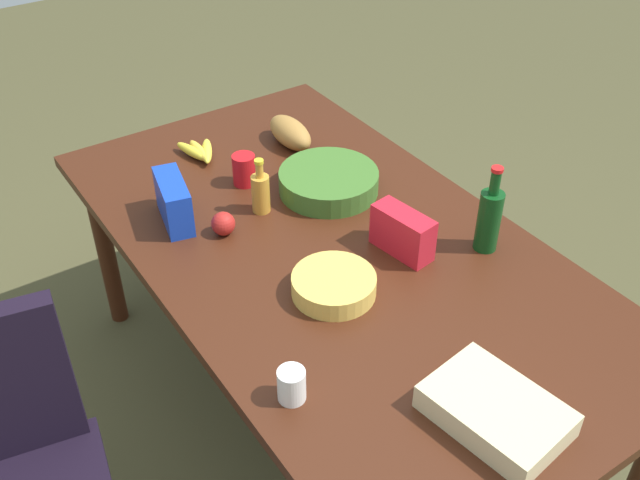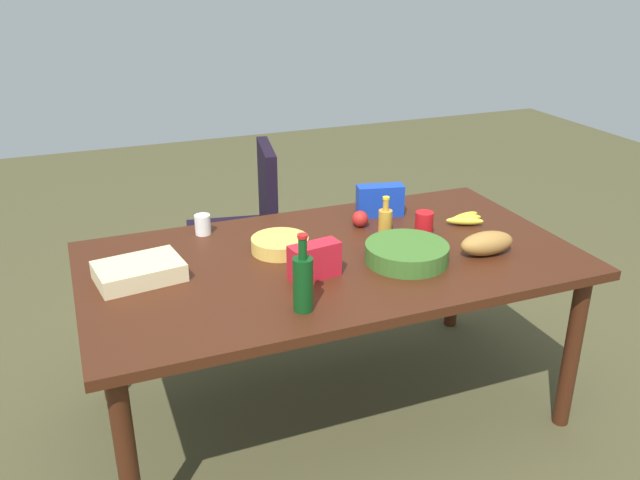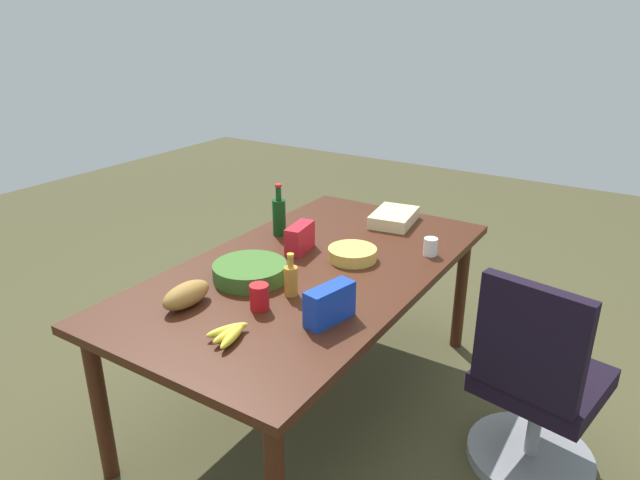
% 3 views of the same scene
% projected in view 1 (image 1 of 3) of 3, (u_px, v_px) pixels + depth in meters
% --- Properties ---
extents(ground_plane, '(10.00, 10.00, 0.00)m').
position_uv_depth(ground_plane, '(332.00, 410.00, 2.77)').
color(ground_plane, '#494629').
extents(conference_table, '(2.03, 1.10, 0.78)m').
position_uv_depth(conference_table, '(334.00, 264.00, 2.34)').
color(conference_table, '#3E1C0E').
rests_on(conference_table, ground).
extents(salad_bowl, '(0.39, 0.39, 0.08)m').
position_uv_depth(salad_bowl, '(329.00, 182.00, 2.52)').
color(salad_bowl, '#3A6826').
rests_on(salad_bowl, conference_table).
extents(bread_loaf, '(0.24, 0.12, 0.10)m').
position_uv_depth(bread_loaf, '(290.00, 133.00, 2.77)').
color(bread_loaf, '#A17235').
rests_on(bread_loaf, conference_table).
extents(chip_bag_blue, '(0.23, 0.13, 0.15)m').
position_uv_depth(chip_bag_blue, '(174.00, 201.00, 2.36)').
color(chip_bag_blue, '#153BB8').
rests_on(chip_bag_blue, conference_table).
extents(dressing_bottle, '(0.08, 0.08, 0.19)m').
position_uv_depth(dressing_bottle, '(261.00, 192.00, 2.41)').
color(dressing_bottle, gold).
rests_on(dressing_bottle, conference_table).
extents(sheet_cake, '(0.35, 0.26, 0.07)m').
position_uv_depth(sheet_cake, '(496.00, 411.00, 1.74)').
color(sheet_cake, beige).
rests_on(sheet_cake, conference_table).
extents(chip_bag_red, '(0.21, 0.11, 0.14)m').
position_uv_depth(chip_bag_red, '(403.00, 233.00, 2.23)').
color(chip_bag_red, red).
rests_on(chip_bag_red, conference_table).
extents(wine_bottle, '(0.08, 0.08, 0.29)m').
position_uv_depth(wine_bottle, '(489.00, 218.00, 2.22)').
color(wine_bottle, '#0E4016').
rests_on(wine_bottle, conference_table).
extents(apple_red, '(0.09, 0.09, 0.08)m').
position_uv_depth(apple_red, '(223.00, 224.00, 2.33)').
color(apple_red, '#AB201B').
rests_on(apple_red, conference_table).
extents(banana_bunch, '(0.20, 0.14, 0.04)m').
position_uv_depth(banana_bunch, '(200.00, 151.00, 2.71)').
color(banana_bunch, yellow).
rests_on(banana_bunch, conference_table).
extents(paper_cup, '(0.08, 0.08, 0.09)m').
position_uv_depth(paper_cup, '(292.00, 385.00, 1.79)').
color(paper_cup, white).
rests_on(paper_cup, conference_table).
extents(chip_bowl, '(0.27, 0.27, 0.06)m').
position_uv_depth(chip_bowl, '(334.00, 285.00, 2.10)').
color(chip_bowl, '#E1B94F').
rests_on(chip_bowl, conference_table).
extents(red_solo_cup, '(0.08, 0.08, 0.11)m').
position_uv_depth(red_solo_cup, '(244.00, 170.00, 2.55)').
color(red_solo_cup, red).
rests_on(red_solo_cup, conference_table).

